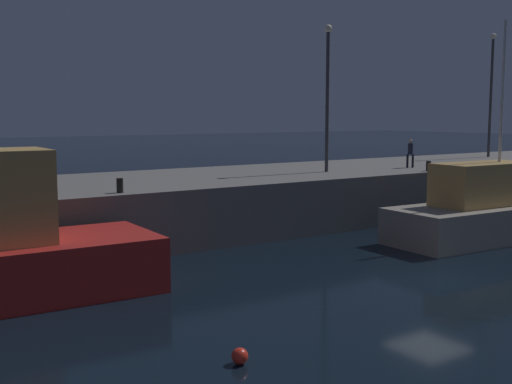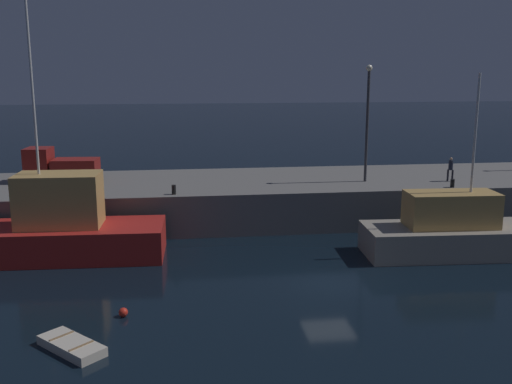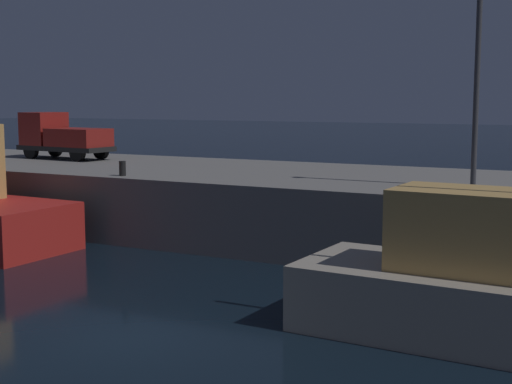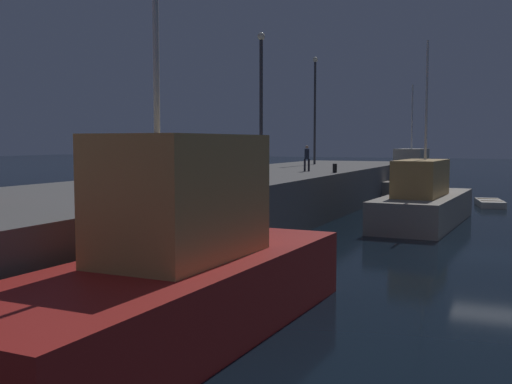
% 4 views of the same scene
% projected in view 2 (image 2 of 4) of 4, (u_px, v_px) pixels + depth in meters
% --- Properties ---
extents(ground_plane, '(320.00, 320.00, 0.00)m').
position_uv_depth(ground_plane, '(329.00, 284.00, 29.70)').
color(ground_plane, black).
extents(pier_quay, '(71.34, 10.37, 2.78)m').
position_uv_depth(pier_quay, '(282.00, 197.00, 43.26)').
color(pier_quay, slate).
rests_on(pier_quay, ground).
extents(fishing_boat_blue, '(12.82, 4.60, 14.83)m').
position_uv_depth(fishing_boat_blue, '(54.00, 230.00, 33.58)').
color(fishing_boat_blue, red).
rests_on(fishing_boat_blue, ground).
extents(fishing_boat_orange, '(12.22, 4.31, 10.48)m').
position_uv_depth(fishing_boat_orange, '(463.00, 233.00, 34.29)').
color(fishing_boat_orange, gray).
rests_on(fishing_boat_orange, ground).
extents(dinghy_orange_near, '(2.92, 2.99, 0.42)m').
position_uv_depth(dinghy_orange_near, '(72.00, 346.00, 22.70)').
color(dinghy_orange_near, beige).
rests_on(dinghy_orange_near, ground).
extents(mooring_buoy_mid, '(0.41, 0.41, 0.41)m').
position_uv_depth(mooring_buoy_mid, '(123.00, 312.00, 25.78)').
color(mooring_buoy_mid, red).
rests_on(mooring_buoy_mid, ground).
extents(lamp_post_west, '(0.44, 0.44, 8.20)m').
position_uv_depth(lamp_post_west, '(368.00, 115.00, 41.12)').
color(lamp_post_west, '#38383D').
rests_on(lamp_post_west, pier_quay).
extents(utility_truck, '(5.49, 2.42, 2.44)m').
position_uv_depth(utility_truck, '(58.00, 165.00, 41.78)').
color(utility_truck, black).
rests_on(utility_truck, pier_quay).
extents(dockworker, '(0.44, 0.44, 1.72)m').
position_uv_depth(dockworker, '(451.00, 168.00, 41.96)').
color(dockworker, black).
rests_on(dockworker, pier_quay).
extents(bollard_west, '(0.28, 0.28, 0.61)m').
position_uv_depth(bollard_west, '(174.00, 190.00, 37.66)').
color(bollard_west, black).
rests_on(bollard_west, pier_quay).
extents(bollard_central, '(0.28, 0.28, 0.57)m').
position_uv_depth(bollard_central, '(452.00, 183.00, 39.88)').
color(bollard_central, black).
rests_on(bollard_central, pier_quay).
extents(bollard_east, '(0.28, 0.28, 0.48)m').
position_uv_depth(bollard_east, '(18.00, 196.00, 36.22)').
color(bollard_east, black).
rests_on(bollard_east, pier_quay).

